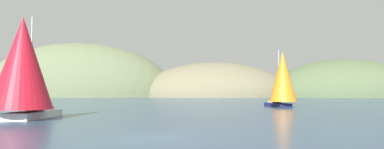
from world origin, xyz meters
The scene contains 6 objects.
ground_plane centered at (0.00, 0.00, 0.00)m, with size 360.00×360.00×0.00m, color #2D4760.
headland_right centered at (60.00, 135.00, 0.00)m, with size 65.19×44.00×31.92m, color #4C5B3D.
headland_left centered at (-55.00, 135.00, 0.00)m, with size 86.81×44.00×47.50m, color #5B6647.
headland_center centered at (5.00, 135.00, 0.00)m, with size 65.75×44.00×29.88m, color #6B664C.
sailboat_crimson_sail centered at (-13.10, 11.39, 4.69)m, with size 5.28×8.70×9.29m.
sailboat_orange_sail centered at (14.38, 37.40, 4.52)m, with size 5.07×7.66×9.07m.
Camera 1 is at (3.05, -18.59, 2.46)m, focal length 33.34 mm.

